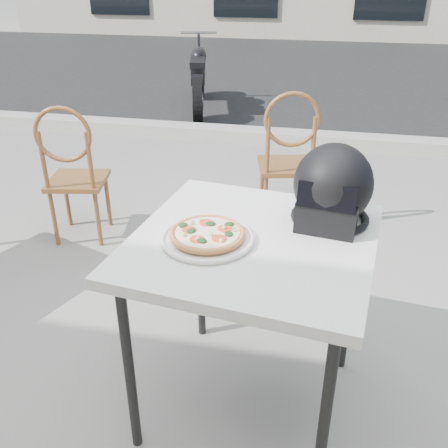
% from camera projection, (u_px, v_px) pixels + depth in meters
% --- Properties ---
extents(ground, '(80.00, 80.00, 0.00)m').
position_uv_depth(ground, '(206.00, 308.00, 2.78)').
color(ground, gray).
rests_on(ground, ground).
extents(street_asphalt, '(30.00, 8.00, 0.00)m').
position_uv_depth(street_asphalt, '(301.00, 71.00, 8.84)').
color(street_asphalt, black).
rests_on(street_asphalt, ground).
extents(curb, '(30.00, 0.25, 0.12)m').
position_uv_depth(curb, '(273.00, 136.00, 5.35)').
color(curb, '#A6A59B').
rests_on(curb, ground).
extents(cafe_table_main, '(0.96, 0.96, 0.82)m').
position_uv_depth(cafe_table_main, '(253.00, 255.00, 1.85)').
color(cafe_table_main, silver).
rests_on(cafe_table_main, ground).
extents(plate, '(0.44, 0.44, 0.02)m').
position_uv_depth(plate, '(208.00, 239.00, 1.79)').
color(plate, silver).
rests_on(plate, cafe_table_main).
extents(pizza, '(0.35, 0.35, 0.03)m').
position_uv_depth(pizza, '(207.00, 233.00, 1.78)').
color(pizza, '#C98349').
rests_on(pizza, plate).
extents(helmet, '(0.34, 0.35, 0.31)m').
position_uv_depth(helmet, '(332.00, 189.00, 1.87)').
color(helmet, black).
rests_on(helmet, cafe_table_main).
extents(cafe_chair_main, '(0.45, 0.45, 0.99)m').
position_uv_depth(cafe_chair_main, '(288.00, 153.00, 3.43)').
color(cafe_chair_main, brown).
rests_on(cafe_chair_main, ground).
extents(cafe_chair_side, '(0.43, 0.43, 0.96)m').
position_uv_depth(cafe_chair_side, '(72.00, 167.00, 3.23)').
color(cafe_chair_side, brown).
rests_on(cafe_chair_side, ground).
extents(motorcycle, '(0.61, 1.80, 0.91)m').
position_uv_depth(motorcycle, '(199.00, 78.00, 6.38)').
color(motorcycle, black).
rests_on(motorcycle, street_asphalt).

